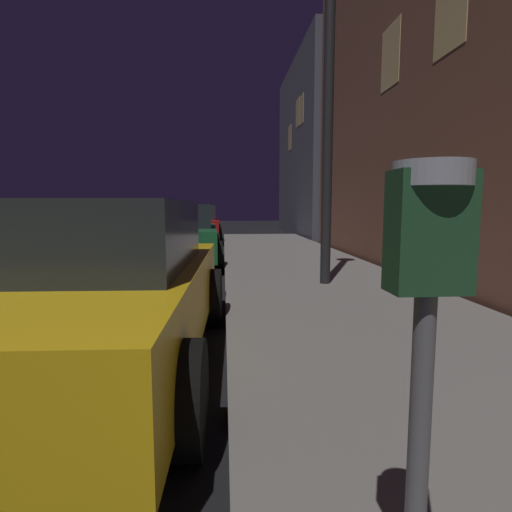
% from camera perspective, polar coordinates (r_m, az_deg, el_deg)
% --- Properties ---
extents(parking_meter, '(0.19, 0.19, 1.34)m').
position_cam_1_polar(parking_meter, '(1.13, 22.09, -4.79)').
color(parking_meter, '#59595B').
rests_on(parking_meter, sidewalk).
extents(car_yellow_cab, '(2.22, 4.25, 1.43)m').
position_cam_1_polar(car_yellow_cab, '(3.79, -21.80, -3.93)').
color(car_yellow_cab, gold).
rests_on(car_yellow_cab, ground).
extents(car_green, '(2.23, 4.27, 1.43)m').
position_cam_1_polar(car_green, '(10.25, -10.78, 2.81)').
color(car_green, '#19592D').
rests_on(car_green, ground).
extents(car_red, '(2.17, 4.44, 1.43)m').
position_cam_1_polar(car_red, '(16.61, -8.35, 4.34)').
color(car_red, maroon).
rests_on(car_red, ground).
extents(street_lamp, '(0.44, 0.44, 5.74)m').
position_cam_1_polar(street_lamp, '(7.23, 9.98, 27.21)').
color(street_lamp, black).
rests_on(street_lamp, sidewalk).
extents(building_far, '(8.27, 9.44, 8.17)m').
position_cam_1_polar(building_far, '(21.76, 16.09, 13.62)').
color(building_far, '#4C4C56').
rests_on(building_far, ground).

